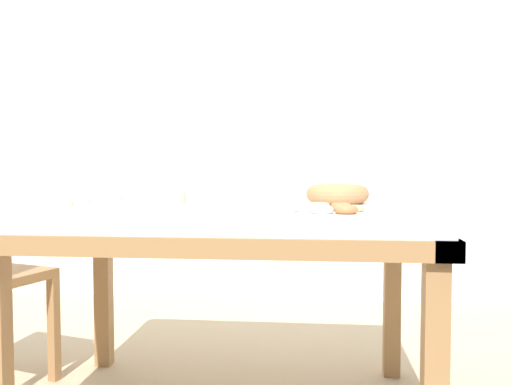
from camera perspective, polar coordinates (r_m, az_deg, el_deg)
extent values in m
cube|color=white|center=(3.95, 1.29, 8.26)|extent=(8.00, 0.10, 2.60)
cube|color=silver|center=(2.11, -2.69, -2.27)|extent=(1.41, 0.99, 0.04)
cube|color=olive|center=(1.66, -5.10, -5.43)|extent=(1.44, 0.08, 0.06)
cube|color=olive|center=(2.58, -1.15, -2.37)|extent=(1.44, 0.08, 0.06)
cube|color=olive|center=(2.32, -19.58, -3.17)|extent=(0.08, 1.02, 0.06)
cube|color=olive|center=(2.12, 15.78, -3.65)|extent=(0.08, 1.02, 0.06)
cube|color=olive|center=(1.77, 17.44, -16.59)|extent=(0.07, 0.07, 0.71)
cube|color=olive|center=(2.77, -15.00, -9.37)|extent=(0.07, 0.07, 0.71)
cube|color=olive|center=(2.61, 13.45, -10.08)|extent=(0.07, 0.07, 0.71)
cube|color=olive|center=(2.67, -19.56, -12.73)|extent=(0.05, 0.05, 0.45)
cylinder|color=silver|center=(2.33, -9.78, -1.21)|extent=(0.31, 0.31, 0.01)
cylinder|color=beige|center=(2.33, -9.78, -0.51)|extent=(0.23, 0.23, 0.05)
cylinder|color=white|center=(2.33, -9.79, 0.12)|extent=(0.23, 0.23, 0.01)
cylinder|color=silver|center=(2.32, 8.14, -1.22)|extent=(0.27, 0.27, 0.01)
torus|color=#BC7A4C|center=(2.32, 8.15, -0.15)|extent=(0.25, 0.25, 0.07)
cylinder|color=silver|center=(1.92, 7.55, -2.09)|extent=(0.34, 0.34, 0.01)
torus|color=#EAD184|center=(1.93, 9.82, -1.56)|extent=(0.07, 0.07, 0.02)
torus|color=#B27042|center=(1.98, 8.48, -1.39)|extent=(0.07, 0.07, 0.02)
torus|color=#EAD184|center=(1.98, 6.27, -1.37)|extent=(0.08, 0.08, 0.02)
torus|color=white|center=(1.90, 4.89, -1.58)|extent=(0.08, 0.08, 0.02)
torus|color=white|center=(1.84, 6.58, -1.75)|extent=(0.08, 0.08, 0.02)
torus|color=#B27042|center=(1.84, 8.99, -1.69)|extent=(0.08, 0.08, 0.03)
cylinder|color=silver|center=(2.20, -1.76, -1.45)|extent=(0.21, 0.21, 0.01)
cylinder|color=silver|center=(2.20, -1.76, -1.19)|extent=(0.21, 0.21, 0.01)
cylinder|color=silver|center=(2.20, -1.76, -0.93)|extent=(0.21, 0.21, 0.01)
cylinder|color=silver|center=(2.20, -1.76, -0.67)|extent=(0.21, 0.21, 0.01)
cylinder|color=silver|center=(2.20, -1.76, -0.41)|extent=(0.21, 0.21, 0.01)
cylinder|color=silver|center=(2.20, -1.77, -0.15)|extent=(0.21, 0.21, 0.01)
cylinder|color=silver|center=(2.20, -1.77, 0.11)|extent=(0.21, 0.21, 0.01)
cylinder|color=silver|center=(2.48, -0.04, -0.87)|extent=(0.04, 0.04, 0.02)
cylinder|color=white|center=(2.48, -0.04, -0.73)|extent=(0.03, 0.03, 0.00)
cone|color=#F9B74C|center=(2.48, -0.04, -0.43)|extent=(0.01, 0.01, 0.02)
cylinder|color=silver|center=(2.42, -16.27, -1.09)|extent=(0.04, 0.04, 0.02)
cylinder|color=white|center=(2.42, -16.27, -0.95)|extent=(0.03, 0.03, 0.00)
cone|color=#F9B74C|center=(2.42, -16.28, -0.64)|extent=(0.01, 0.01, 0.02)
cylinder|color=silver|center=(2.18, -17.89, -1.56)|extent=(0.04, 0.04, 0.02)
cylinder|color=white|center=(2.18, -17.89, -1.40)|extent=(0.03, 0.03, 0.00)
cone|color=#F9B74C|center=(2.18, -17.90, -1.06)|extent=(0.01, 0.01, 0.02)
cylinder|color=silver|center=(2.48, -13.27, -0.95)|extent=(0.04, 0.04, 0.02)
cylinder|color=white|center=(2.48, -13.27, -0.81)|extent=(0.03, 0.03, 0.00)
cone|color=#F9B74C|center=(2.48, -13.27, -0.51)|extent=(0.01, 0.01, 0.02)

